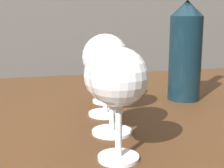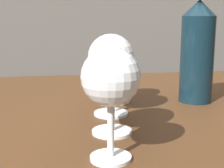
{
  "view_description": "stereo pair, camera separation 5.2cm",
  "coord_description": "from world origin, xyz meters",
  "px_view_note": "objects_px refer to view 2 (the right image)",
  "views": [
    {
      "loc": [
        -0.18,
        -0.67,
        0.91
      ],
      "look_at": [
        -0.04,
        -0.17,
        0.81
      ],
      "focal_mm": 52.59,
      "sensor_mm": 36.0,
      "label": 1
    },
    {
      "loc": [
        -0.13,
        -0.68,
        0.91
      ],
      "look_at": [
        -0.04,
        -0.17,
        0.81
      ],
      "focal_mm": 52.59,
      "sensor_mm": 36.0,
      "label": 2
    }
  ],
  "objects_px": {
    "wine_glass_merlot": "(114,61)",
    "wine_bottle": "(197,49)",
    "wine_glass_empty": "(111,80)",
    "wine_glass_cabernet": "(112,77)",
    "wine_glass_pinot": "(111,59)"
  },
  "relations": [
    {
      "from": "wine_glass_pinot",
      "to": "wine_bottle",
      "type": "relative_size",
      "value": 0.52
    },
    {
      "from": "wine_bottle",
      "to": "wine_glass_empty",
      "type": "bearing_deg",
      "value": -130.77
    },
    {
      "from": "wine_glass_cabernet",
      "to": "wine_glass_merlot",
      "type": "distance_m",
      "value": 0.2
    },
    {
      "from": "wine_glass_cabernet",
      "to": "wine_glass_pinot",
      "type": "bearing_deg",
      "value": 81.73
    },
    {
      "from": "wine_glass_empty",
      "to": "wine_glass_merlot",
      "type": "height_order",
      "value": "wine_glass_empty"
    },
    {
      "from": "wine_glass_cabernet",
      "to": "wine_glass_merlot",
      "type": "height_order",
      "value": "wine_glass_cabernet"
    },
    {
      "from": "wine_glass_empty",
      "to": "wine_glass_merlot",
      "type": "xyz_separation_m",
      "value": [
        0.06,
        0.3,
        -0.02
      ]
    },
    {
      "from": "wine_glass_cabernet",
      "to": "wine_glass_merlot",
      "type": "bearing_deg",
      "value": 79.36
    },
    {
      "from": "wine_glass_merlot",
      "to": "wine_bottle",
      "type": "distance_m",
      "value": 0.19
    },
    {
      "from": "wine_glass_empty",
      "to": "wine_bottle",
      "type": "distance_m",
      "value": 0.37
    },
    {
      "from": "wine_glass_pinot",
      "to": "wine_glass_merlot",
      "type": "relative_size",
      "value": 1.16
    },
    {
      "from": "wine_glass_merlot",
      "to": "wine_bottle",
      "type": "relative_size",
      "value": 0.45
    },
    {
      "from": "wine_glass_merlot",
      "to": "wine_bottle",
      "type": "bearing_deg",
      "value": -6.81
    },
    {
      "from": "wine_glass_empty",
      "to": "wine_glass_cabernet",
      "type": "distance_m",
      "value": 0.1
    },
    {
      "from": "wine_glass_empty",
      "to": "wine_glass_cabernet",
      "type": "height_order",
      "value": "wine_glass_empty"
    }
  ]
}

